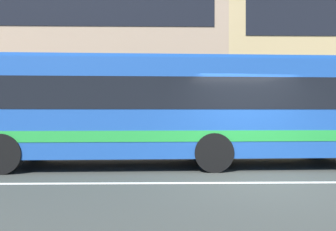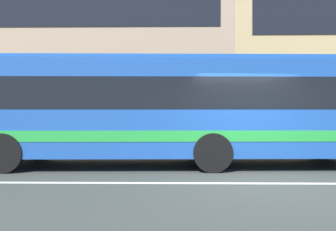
{
  "view_description": "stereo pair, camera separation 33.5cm",
  "coord_description": "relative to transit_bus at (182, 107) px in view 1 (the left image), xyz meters",
  "views": [
    {
      "loc": [
        -2.22,
        -7.06,
        1.48
      ],
      "look_at": [
        -2.03,
        2.26,
        1.44
      ],
      "focal_mm": 35.43,
      "sensor_mm": 36.0,
      "label": 1
    },
    {
      "loc": [
        -1.88,
        -7.06,
        1.48
      ],
      "look_at": [
        -2.03,
        2.26,
        1.44
      ],
      "focal_mm": 35.43,
      "sensor_mm": 36.0,
      "label": 2
    }
  ],
  "objects": [
    {
      "name": "apartment_block_left",
      "position": [
        -6.97,
        13.41,
        4.91
      ],
      "size": [
        20.21,
        9.33,
        13.15
      ],
      "color": "tan",
      "rests_on": "ground_plane"
    },
    {
      "name": "ground_plane",
      "position": [
        1.61,
        -2.47,
        -1.67
      ],
      "size": [
        160.0,
        160.0,
        0.0
      ],
      "primitive_type": "plane",
      "color": "#3B3F3A"
    },
    {
      "name": "transit_bus",
      "position": [
        0.0,
        0.0,
        0.0
      ],
      "size": [
        11.23,
        2.92,
        3.02
      ],
      "color": "#1E4C9E",
      "rests_on": "ground_plane"
    },
    {
      "name": "lane_centre_line",
      "position": [
        1.61,
        -2.47,
        -1.67
      ],
      "size": [
        60.0,
        0.16,
        0.01
      ],
      "primitive_type": "cube",
      "color": "silver",
      "rests_on": "ground_plane"
    }
  ]
}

